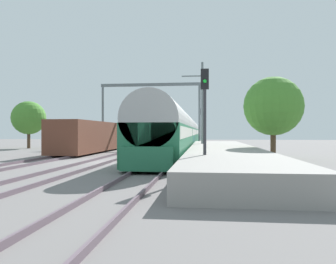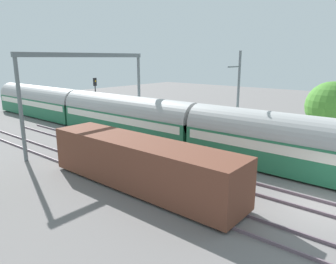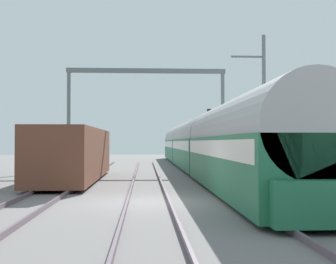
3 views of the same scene
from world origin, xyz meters
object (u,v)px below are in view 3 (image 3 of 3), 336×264
passenger_train (198,144)px  catenary_gantry (146,97)px  freight_car (75,154)px  person_crossing (224,158)px  railway_signal_far (209,129)px

passenger_train → catenary_gantry: 5.40m
freight_car → passenger_train: bearing=50.8°
freight_car → person_crossing: size_ratio=7.51×
passenger_train → catenary_gantry: (-3.98, 0.18, 3.65)m
passenger_train → freight_car: bearing=-129.2°
passenger_train → railway_signal_far: (1.92, 7.12, 1.37)m
passenger_train → freight_car: size_ratio=3.78×
passenger_train → person_crossing: passenger_train is taller
railway_signal_far → catenary_gantry: bearing=-130.4°
passenger_train → railway_signal_far: railway_signal_far is taller
person_crossing → railway_signal_far: railway_signal_far is taller
passenger_train → person_crossing: size_ratio=28.44×
catenary_gantry → freight_car: bearing=-111.8°
person_crossing → catenary_gantry: (-5.26, 4.43, 4.59)m
railway_signal_far → catenary_gantry: catenary_gantry is taller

